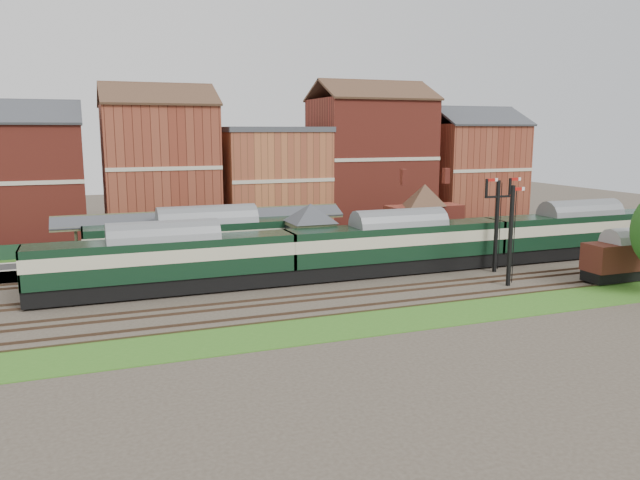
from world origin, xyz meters
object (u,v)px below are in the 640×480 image
object	(u,v)px
semaphore_bracket	(497,219)
dmu_train	(398,243)
signal_box	(311,236)
platform_railcar	(208,241)
goods_van_a	(617,258)

from	to	relation	value
semaphore_bracket	dmu_train	bearing A→B (deg)	163.03
signal_box	dmu_train	bearing A→B (deg)	-25.39
platform_railcar	semaphore_bracket	bearing A→B (deg)	-21.06
platform_railcar	dmu_train	bearing A→B (deg)	-23.17
signal_box	platform_railcar	distance (m)	8.96
goods_van_a	semaphore_bracket	bearing A→B (deg)	137.38
signal_box	goods_van_a	xyz separation A→B (m)	(22.10, -12.25, -1.26)
platform_railcar	goods_van_a	xyz separation A→B (m)	(30.44, -15.50, -0.80)
signal_box	dmu_train	size ratio (longest dim) A/B	0.10
signal_box	dmu_train	world-z (taller)	signal_box
signal_box	goods_van_a	world-z (taller)	signal_box
semaphore_bracket	goods_van_a	distance (m)	9.97
dmu_train	platform_railcar	size ratio (longest dim) A/B	2.89
signal_box	dmu_train	xyz separation A→B (m)	(6.85, -3.25, -0.55)
signal_box	goods_van_a	distance (m)	25.30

